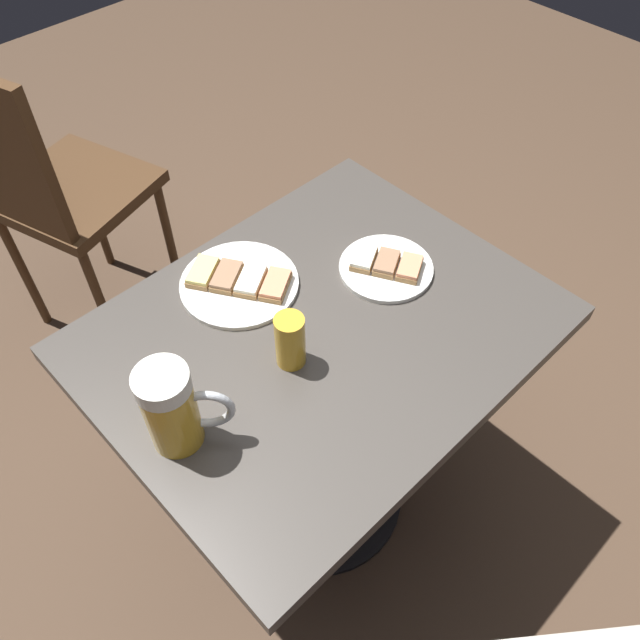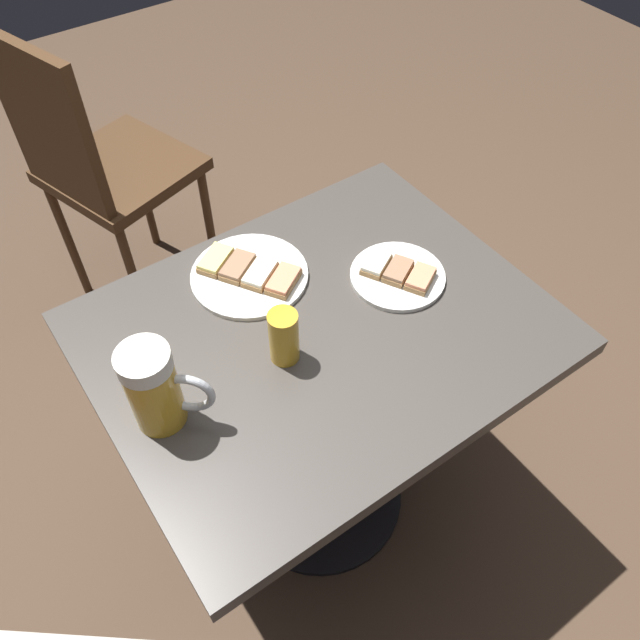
% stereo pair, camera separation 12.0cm
% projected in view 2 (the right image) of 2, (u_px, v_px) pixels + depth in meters
% --- Properties ---
extents(ground_plane, '(6.00, 6.00, 0.00)m').
position_uv_depth(ground_plane, '(320.00, 495.00, 1.76)').
color(ground_plane, '#4C3828').
extents(cafe_table, '(0.67, 0.84, 0.72)m').
position_uv_depth(cafe_table, '(320.00, 375.00, 1.33)').
color(cafe_table, black).
rests_on(cafe_table, ground_plane).
extents(plate_near, '(0.19, 0.19, 0.03)m').
position_uv_depth(plate_near, '(398.00, 274.00, 1.29)').
color(plate_near, white).
rests_on(plate_near, cafe_table).
extents(plate_far, '(0.24, 0.24, 0.03)m').
position_uv_depth(plate_far, '(249.00, 274.00, 1.29)').
color(plate_far, white).
rests_on(plate_far, cafe_table).
extents(beer_mug, '(0.11, 0.12, 0.17)m').
position_uv_depth(beer_mug, '(156.00, 388.00, 1.02)').
color(beer_mug, gold).
rests_on(beer_mug, cafe_table).
extents(beer_glass_small, '(0.05, 0.05, 0.11)m').
position_uv_depth(beer_glass_small, '(284.00, 337.00, 1.13)').
color(beer_glass_small, gold).
rests_on(beer_glass_small, cafe_table).
extents(cafe_chair, '(0.48, 0.48, 0.94)m').
position_uv_depth(cafe_chair, '(98.00, 164.00, 1.82)').
color(cafe_chair, '#472D19').
rests_on(cafe_chair, ground_plane).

